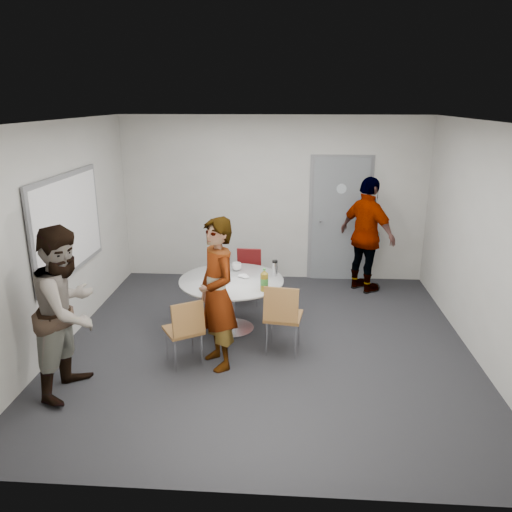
# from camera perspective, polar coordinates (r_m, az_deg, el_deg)

# --- Properties ---
(floor) EXTENTS (5.00, 5.00, 0.00)m
(floor) POSITION_cam_1_polar(r_m,az_deg,el_deg) (6.35, 1.06, -9.99)
(floor) COLOR black
(floor) RESTS_ON ground
(ceiling) EXTENTS (5.00, 5.00, 0.00)m
(ceiling) POSITION_cam_1_polar(r_m,az_deg,el_deg) (5.64, 1.22, 15.14)
(ceiling) COLOR silver
(ceiling) RESTS_ON wall_back
(wall_back) EXTENTS (5.00, 0.00, 5.00)m
(wall_back) POSITION_cam_1_polar(r_m,az_deg,el_deg) (8.28, 2.00, 6.49)
(wall_back) COLOR #B5B3AC
(wall_back) RESTS_ON floor
(wall_left) EXTENTS (0.00, 5.00, 5.00)m
(wall_left) POSITION_cam_1_polar(r_m,az_deg,el_deg) (6.47, -21.58, 2.10)
(wall_left) COLOR #B5B3AC
(wall_left) RESTS_ON floor
(wall_right) EXTENTS (0.00, 5.00, 5.00)m
(wall_right) POSITION_cam_1_polar(r_m,az_deg,el_deg) (6.26, 24.66, 1.23)
(wall_right) COLOR #B5B3AC
(wall_right) RESTS_ON floor
(wall_front) EXTENTS (5.00, 0.00, 5.00)m
(wall_front) POSITION_cam_1_polar(r_m,az_deg,el_deg) (3.52, -0.91, -9.25)
(wall_front) COLOR #B5B3AC
(wall_front) RESTS_ON floor
(door) EXTENTS (1.02, 0.17, 2.12)m
(door) POSITION_cam_1_polar(r_m,az_deg,el_deg) (8.37, 9.53, 4.11)
(door) COLOR slate
(door) RESTS_ON wall_back
(whiteboard) EXTENTS (0.04, 1.90, 1.25)m
(whiteboard) POSITION_cam_1_polar(r_m,az_deg,el_deg) (6.60, -20.65, 3.40)
(whiteboard) COLOR slate
(whiteboard) RESTS_ON wall_left
(table) EXTENTS (1.35, 1.35, 0.99)m
(table) POSITION_cam_1_polar(r_m,az_deg,el_deg) (6.48, -2.62, -3.50)
(table) COLOR silver
(table) RESTS_ON floor
(chair_near_left) EXTENTS (0.54, 0.56, 0.81)m
(chair_near_left) POSITION_cam_1_polar(r_m,az_deg,el_deg) (5.70, -8.07, -8.00)
(chair_near_left) COLOR brown
(chair_near_left) RESTS_ON floor
(chair_near_right) EXTENTS (0.48, 0.51, 0.89)m
(chair_near_right) POSITION_cam_1_polar(r_m,az_deg,el_deg) (5.89, 3.03, -6.48)
(chair_near_right) COLOR brown
(chair_near_right) RESTS_ON floor
(chair_far) EXTENTS (0.40, 0.43, 0.80)m
(chair_far) POSITION_cam_1_polar(r_m,az_deg,el_deg) (7.46, -0.88, -1.66)
(chair_far) COLOR maroon
(chair_far) RESTS_ON floor
(person_main) EXTENTS (0.68, 0.76, 1.74)m
(person_main) POSITION_cam_1_polar(r_m,az_deg,el_deg) (5.55, -4.47, -4.38)
(person_main) COLOR #A5C6EA
(person_main) RESTS_ON floor
(person_left) EXTENTS (0.78, 0.94, 1.78)m
(person_left) POSITION_cam_1_polar(r_m,az_deg,el_deg) (5.42, -20.72, -5.87)
(person_left) COLOR white
(person_left) RESTS_ON floor
(person_right) EXTENTS (1.02, 1.11, 1.82)m
(person_right) POSITION_cam_1_polar(r_m,az_deg,el_deg) (7.94, 12.58, 2.32)
(person_right) COLOR black
(person_right) RESTS_ON floor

